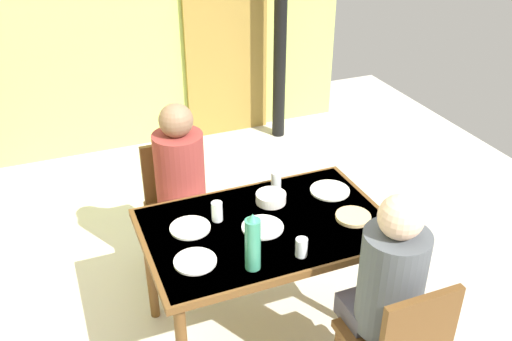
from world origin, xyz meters
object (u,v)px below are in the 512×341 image
Objects in this scene: dining_table at (267,237)px; person_far_diner at (180,173)px; chair_far_diner at (178,201)px; water_bottle_green_near at (253,243)px; person_near_diner at (390,277)px; serving_bowl_center at (271,198)px.

dining_table is 0.71m from person_far_diner.
chair_far_diner is 1.14m from water_bottle_green_near.
person_near_diner is (0.33, -0.64, 0.12)m from dining_table.
water_bottle_green_near reaches higher than dining_table.
dining_table is 1.68× the size of person_near_diner.
chair_far_diner reaches higher than dining_table.
person_near_diner reaches higher than dining_table.
person_near_diner is 4.53× the size of serving_bowl_center.
dining_table is at bearing 117.64° from person_near_diner.
dining_table is 1.68× the size of person_far_diner.
serving_bowl_center is (0.30, 0.49, -0.12)m from water_bottle_green_near.
person_near_diner is (0.62, -1.41, 0.28)m from chair_far_diner.
serving_bowl_center is (-0.23, 0.83, -0.01)m from person_near_diner.
person_near_diner is at bearing -74.82° from serving_bowl_center.
serving_bowl_center is at bearing 132.02° from person_far_diner.
person_far_diner is at bearing 116.11° from person_near_diner.
water_bottle_green_near reaches higher than chair_far_diner.
water_bottle_green_near is at bearing -121.89° from serving_bowl_center.
person_near_diner reaches higher than serving_bowl_center.
person_near_diner reaches higher than water_bottle_green_near.
water_bottle_green_near reaches higher than serving_bowl_center.
person_far_diner is at bearing 114.54° from dining_table.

